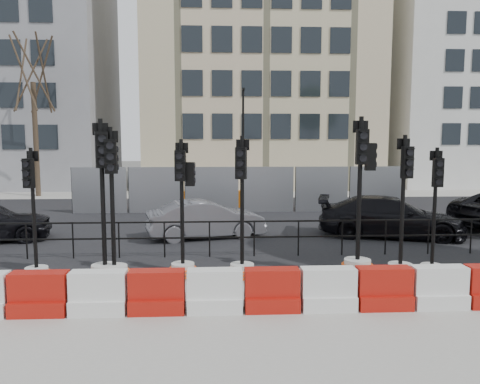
{
  "coord_description": "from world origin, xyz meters",
  "views": [
    {
      "loc": [
        -1.02,
        -11.12,
        3.15
      ],
      "look_at": [
        -0.29,
        3.0,
        1.57
      ],
      "focal_mm": 35.0,
      "sensor_mm": 36.0,
      "label": 1
    }
  ],
  "objects": [
    {
      "name": "building_cream",
      "position": [
        2.0,
        21.99,
        9.0
      ],
      "size": [
        15.0,
        10.06,
        18.0
      ],
      "color": "#BCB48A",
      "rests_on": "ground"
    },
    {
      "name": "kerb_railing",
      "position": [
        0.0,
        1.2,
        0.69
      ],
      "size": [
        18.0,
        0.04,
        1.0
      ],
      "color": "black",
      "rests_on": "ground"
    },
    {
      "name": "traffic_signal_b",
      "position": [
        -3.44,
        -1.0,
        0.86
      ],
      "size": [
        0.71,
        0.71,
        3.6
      ],
      "rotation": [
        0.0,
        0.0,
        0.32
      ],
      "color": "silver",
      "rests_on": "ground"
    },
    {
      "name": "traffic_signal_h",
      "position": [
        3.82,
        -1.11,
        0.62
      ],
      "size": [
        0.59,
        0.59,
        2.99
      ],
      "rotation": [
        0.0,
        0.0,
        -0.11
      ],
      "color": "silver",
      "rests_on": "ground"
    },
    {
      "name": "building_grey",
      "position": [
        -14.0,
        21.99,
        7.0
      ],
      "size": [
        11.0,
        9.06,
        14.0
      ],
      "color": "gray",
      "rests_on": "ground"
    },
    {
      "name": "heras_fencing",
      "position": [
        -0.01,
        9.8,
        0.68
      ],
      "size": [
        14.33,
        1.72,
        2.0
      ],
      "color": "gray",
      "rests_on": "ground"
    },
    {
      "name": "car_b",
      "position": [
        -1.35,
        3.73,
        0.62
      ],
      "size": [
        3.07,
        4.36,
        1.24
      ],
      "primitive_type": "imported",
      "rotation": [
        0.0,
        0.0,
        1.82
      ],
      "color": "#57575D",
      "rests_on": "ground"
    },
    {
      "name": "road",
      "position": [
        0.0,
        7.0,
        0.01
      ],
      "size": [
        40.0,
        14.0,
        0.03
      ],
      "primitive_type": "cube",
      "color": "black",
      "rests_on": "ground"
    },
    {
      "name": "sidewalk_near",
      "position": [
        0.0,
        -3.0,
        0.01
      ],
      "size": [
        40.0,
        6.0,
        0.02
      ],
      "primitive_type": "cube",
      "color": "gray",
      "rests_on": "ground"
    },
    {
      "name": "ground",
      "position": [
        0.0,
        0.0,
        0.0
      ],
      "size": [
        120.0,
        120.0,
        0.0
      ],
      "primitive_type": "plane",
      "color": "#51514C",
      "rests_on": "ground"
    },
    {
      "name": "traffic_signal_e",
      "position": [
        -0.45,
        -0.93,
        0.67
      ],
      "size": [
        0.64,
        0.64,
        3.24
      ],
      "rotation": [
        0.0,
        0.0,
        -0.27
      ],
      "color": "silver",
      "rests_on": "ground"
    },
    {
      "name": "traffic_signal_a",
      "position": [
        -4.99,
        -0.87,
        0.62
      ],
      "size": [
        0.59,
        0.59,
        2.99
      ],
      "rotation": [
        0.0,
        0.0,
        -0.26
      ],
      "color": "silver",
      "rests_on": "ground"
    },
    {
      "name": "sidewalk_far",
      "position": [
        0.0,
        16.0,
        0.01
      ],
      "size": [
        40.0,
        4.0,
        0.02
      ],
      "primitive_type": "cube",
      "color": "gray",
      "rests_on": "ground"
    },
    {
      "name": "barrier_row",
      "position": [
        -0.0,
        -2.8,
        0.37
      ],
      "size": [
        13.6,
        0.5,
        0.8
      ],
      "color": "#AB190D",
      "rests_on": "ground"
    },
    {
      "name": "traffic_signal_g",
      "position": [
        3.1,
        -1.11,
        0.67
      ],
      "size": [
        0.64,
        0.64,
        3.26
      ],
      "rotation": [
        0.0,
        0.0,
        0.15
      ],
      "color": "silver",
      "rests_on": "ground"
    },
    {
      "name": "traffic_signal_d",
      "position": [
        -1.77,
        -0.78,
        0.76
      ],
      "size": [
        0.62,
        0.62,
        3.17
      ],
      "rotation": [
        0.0,
        0.0,
        -0.15
      ],
      "color": "silver",
      "rests_on": "ground"
    },
    {
      "name": "lamp_post_far",
      "position": [
        0.5,
        14.98,
        3.22
      ],
      "size": [
        0.12,
        0.56,
        6.0
      ],
      "color": "black",
      "rests_on": "ground"
    },
    {
      "name": "building_white",
      "position": [
        17.0,
        21.99,
        8.0
      ],
      "size": [
        12.0,
        9.06,
        16.0
      ],
      "color": "silver",
      "rests_on": "ground"
    },
    {
      "name": "traffic_signal_c",
      "position": [
        -3.25,
        -1.02,
        0.71
      ],
      "size": [
        0.68,
        0.68,
        3.43
      ],
      "rotation": [
        0.0,
        0.0,
        0.15
      ],
      "color": "silver",
      "rests_on": "ground"
    },
    {
      "name": "car_c",
      "position": [
        4.63,
        3.6,
        0.66
      ],
      "size": [
        4.21,
        5.54,
        1.33
      ],
      "primitive_type": "imported",
      "rotation": [
        0.0,
        0.0,
        1.3
      ],
      "color": "black",
      "rests_on": "ground"
    },
    {
      "name": "tree_bare_far",
      "position": [
        -11.0,
        15.5,
        6.65
      ],
      "size": [
        2.0,
        2.0,
        9.0
      ],
      "color": "#473828",
      "rests_on": "ground"
    },
    {
      "name": "traffic_signal_f",
      "position": [
        2.21,
        -0.86,
        0.87
      ],
      "size": [
        0.72,
        0.72,
        3.67
      ],
      "rotation": [
        0.0,
        0.0,
        -0.06
      ],
      "color": "silver",
      "rests_on": "ground"
    }
  ]
}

